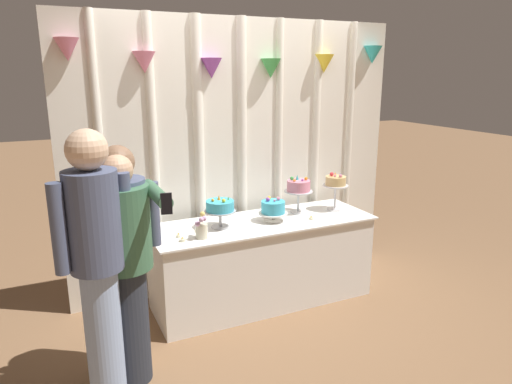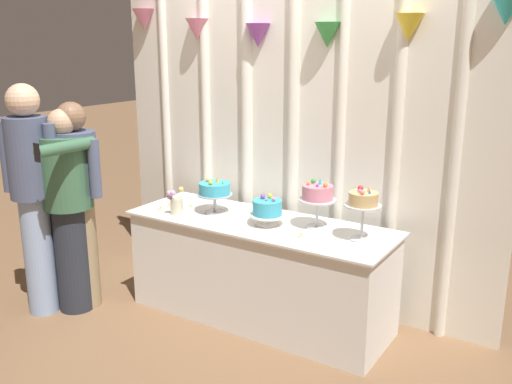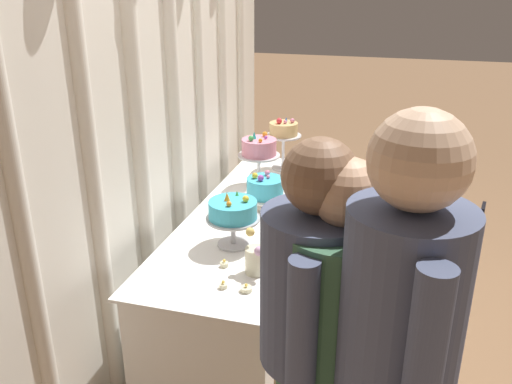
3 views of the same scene
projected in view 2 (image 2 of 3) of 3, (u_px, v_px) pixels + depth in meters
ground_plane at (252, 323)px, 4.15m from camera, size 24.00×24.00×0.00m
draped_curtain at (292, 136)px, 4.29m from camera, size 3.21×0.19×2.49m
cake_table at (259, 270)px, 4.14m from camera, size 1.98×0.69×0.76m
cake_display_leftmost at (215, 190)px, 4.19m from camera, size 0.26×0.26×0.27m
cake_display_midleft at (267, 209)px, 3.94m from camera, size 0.26×0.26×0.21m
cake_display_midright at (318, 195)px, 3.84m from camera, size 0.26×0.26×0.35m
cake_display_rightmost at (363, 203)px, 3.60m from camera, size 0.24×0.24×0.36m
flower_vase at (176, 204)px, 4.19m from camera, size 0.11×0.13×0.21m
tealight_far_left at (169, 206)px, 4.37m from camera, size 0.04×0.04×0.04m
tealight_near_left at (161, 209)px, 4.29m from camera, size 0.05×0.05×0.04m
tealight_near_right at (191, 208)px, 4.33m from camera, size 0.04×0.04×0.04m
tealight_far_right at (301, 236)px, 3.71m from camera, size 0.04×0.04×0.03m
guest_man_dark_suit at (78, 198)px, 4.22m from camera, size 0.49×0.33×1.59m
guest_girl_blue_dress at (68, 204)px, 4.17m from camera, size 0.49×0.62×1.55m
guest_man_pink_jacket at (32, 189)px, 4.09m from camera, size 0.46×0.38×1.73m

